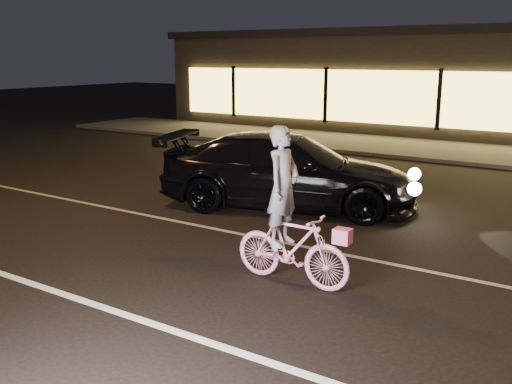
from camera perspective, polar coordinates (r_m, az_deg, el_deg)
The scene contains 7 objects.
ground at distance 8.88m, azimuth -9.40°, elevation -7.38°, with size 90.00×90.00×0.00m, color black.
lane_stripe_near at distance 7.92m, azimuth -16.78°, elevation -10.40°, with size 60.00×0.12×0.01m, color silver.
lane_stripe_far at distance 10.36m, azimuth -1.98°, elevation -4.12°, with size 60.00×0.10×0.01m, color gray.
sidewalk at distance 20.16m, azimuth 16.16°, elevation 4.17°, with size 30.00×4.00×0.12m, color #383533.
storefront at distance 25.72m, azimuth 20.41°, elevation 10.45°, with size 25.40×8.42×4.20m.
cyclist at distance 7.93m, azimuth 3.36°, elevation -3.73°, with size 1.77×0.61×2.23m.
sedan at distance 11.98m, azimuth 3.22°, elevation 2.09°, with size 5.75×3.69×1.55m.
Camera 1 is at (5.64, -6.11, 3.13)m, focal length 40.00 mm.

